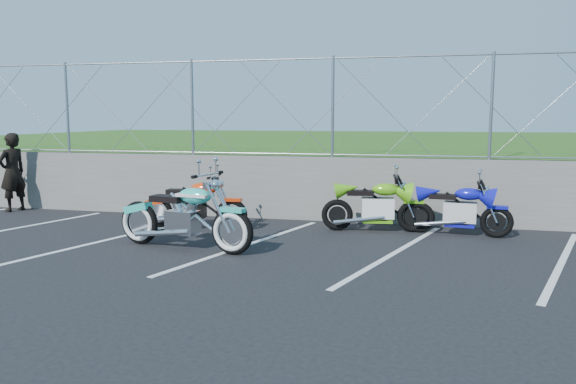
% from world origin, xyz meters
% --- Properties ---
extents(ground, '(90.00, 90.00, 0.00)m').
position_xyz_m(ground, '(0.00, 0.00, 0.00)').
color(ground, black).
rests_on(ground, ground).
extents(retaining_wall, '(30.00, 0.22, 1.30)m').
position_xyz_m(retaining_wall, '(0.00, 3.50, 0.65)').
color(retaining_wall, '#60605C').
rests_on(retaining_wall, ground).
extents(grass_field, '(30.00, 20.00, 1.30)m').
position_xyz_m(grass_field, '(0.00, 13.50, 0.65)').
color(grass_field, '#244D14').
rests_on(grass_field, ground).
extents(chain_link_fence, '(28.00, 0.03, 2.00)m').
position_xyz_m(chain_link_fence, '(0.00, 3.50, 2.30)').
color(chain_link_fence, gray).
rests_on(chain_link_fence, retaining_wall).
extents(parking_lines, '(18.29, 4.31, 0.01)m').
position_xyz_m(parking_lines, '(1.20, 1.00, 0.00)').
color(parking_lines, silver).
rests_on(parking_lines, ground).
extents(cruiser_turquoise, '(2.47, 0.78, 1.24)m').
position_xyz_m(cruiser_turquoise, '(-0.88, 0.47, 0.50)').
color(cruiser_turquoise, black).
rests_on(cruiser_turquoise, ground).
extents(naked_orange, '(2.07, 0.70, 1.03)m').
position_xyz_m(naked_orange, '(-1.34, 2.00, 0.44)').
color(naked_orange, black).
rests_on(naked_orange, ground).
extents(sportbike_green, '(1.98, 0.70, 1.03)m').
position_xyz_m(sportbike_green, '(1.98, 2.60, 0.44)').
color(sportbike_green, black).
rests_on(sportbike_green, ground).
extents(sportbike_blue, '(1.89, 0.67, 0.98)m').
position_xyz_m(sportbike_blue, '(3.43, 2.60, 0.42)').
color(sportbike_blue, black).
rests_on(sportbike_blue, ground).
extents(person_standing, '(0.57, 0.73, 1.75)m').
position_xyz_m(person_standing, '(-6.12, 2.99, 0.88)').
color(person_standing, black).
rests_on(person_standing, ground).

